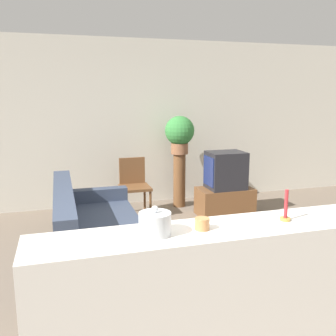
# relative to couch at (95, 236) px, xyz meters

# --- Properties ---
(ground_plane) EXTENTS (14.00, 14.00, 0.00)m
(ground_plane) POSITION_rel_couch_xyz_m (0.61, -1.32, -0.28)
(ground_plane) COLOR #756656
(wall_back) EXTENTS (9.00, 0.06, 2.70)m
(wall_back) POSITION_rel_couch_xyz_m (0.61, 2.11, 1.07)
(wall_back) COLOR beige
(wall_back) RESTS_ON ground_plane
(couch) EXTENTS (0.95, 2.06, 0.83)m
(couch) POSITION_rel_couch_xyz_m (0.00, 0.00, 0.00)
(couch) COLOR #384256
(couch) RESTS_ON ground_plane
(tv_stand) EXTENTS (0.84, 0.46, 0.42)m
(tv_stand) POSITION_rel_couch_xyz_m (2.06, 1.04, -0.07)
(tv_stand) COLOR brown
(tv_stand) RESTS_ON ground_plane
(television) EXTENTS (0.56, 0.44, 0.56)m
(television) POSITION_rel_couch_xyz_m (2.06, 1.04, 0.42)
(television) COLOR #232328
(television) RESTS_ON tv_stand
(wooden_chair) EXTENTS (0.44, 0.44, 0.87)m
(wooden_chair) POSITION_rel_couch_xyz_m (0.73, 1.42, 0.22)
(wooden_chair) COLOR brown
(wooden_chair) RESTS_ON ground_plane
(plant_stand) EXTENTS (0.20, 0.20, 0.88)m
(plant_stand) POSITION_rel_couch_xyz_m (1.54, 1.67, 0.16)
(plant_stand) COLOR brown
(plant_stand) RESTS_ON ground_plane
(potted_plant) EXTENTS (0.47, 0.47, 0.61)m
(potted_plant) POSITION_rel_couch_xyz_m (1.54, 1.67, 0.94)
(potted_plant) COLOR #8E5B3D
(potted_plant) RESTS_ON plant_stand
(foreground_counter) EXTENTS (2.40, 0.44, 0.99)m
(foreground_counter) POSITION_rel_couch_xyz_m (0.61, -1.93, 0.22)
(foreground_counter) COLOR white
(foreground_counter) RESTS_ON ground_plane
(decorative_bowl) EXTENTS (0.20, 0.20, 0.18)m
(decorative_bowl) POSITION_rel_couch_xyz_m (0.20, -1.93, 0.78)
(decorative_bowl) COLOR silver
(decorative_bowl) RESTS_ON foreground_counter
(candle_jar) EXTENTS (0.09, 0.09, 0.07)m
(candle_jar) POSITION_rel_couch_xyz_m (0.50, -1.93, 0.75)
(candle_jar) COLOR #C6844C
(candle_jar) RESTS_ON foreground_counter
(candlestick) EXTENTS (0.07, 0.07, 0.21)m
(candlestick) POSITION_rel_couch_xyz_m (1.10, -1.93, 0.78)
(candlestick) COLOR #B7933D
(candlestick) RESTS_ON foreground_counter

